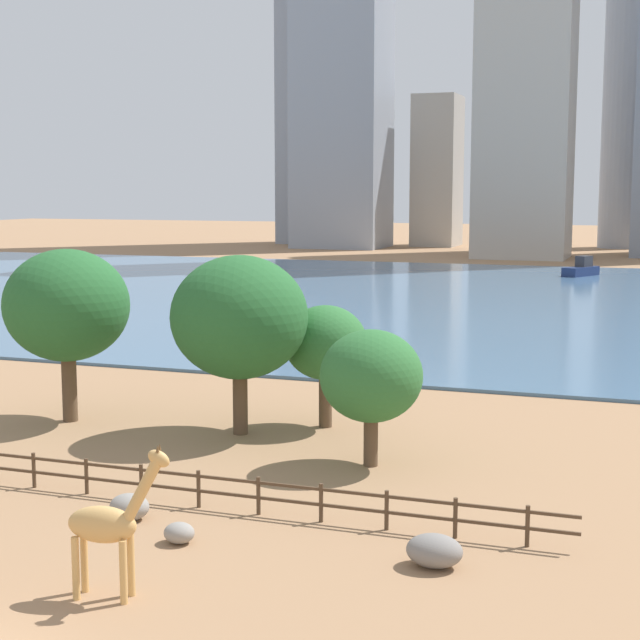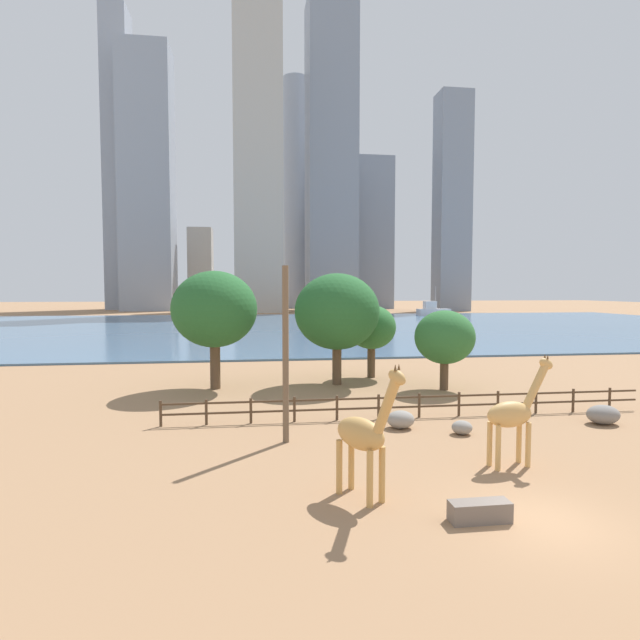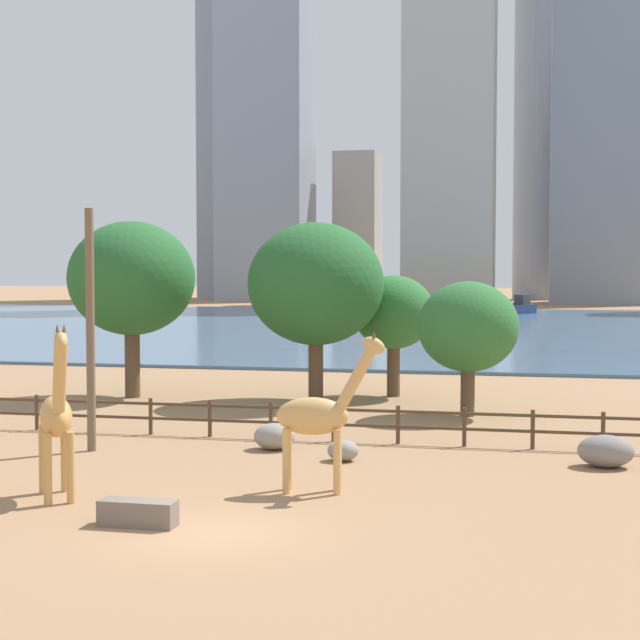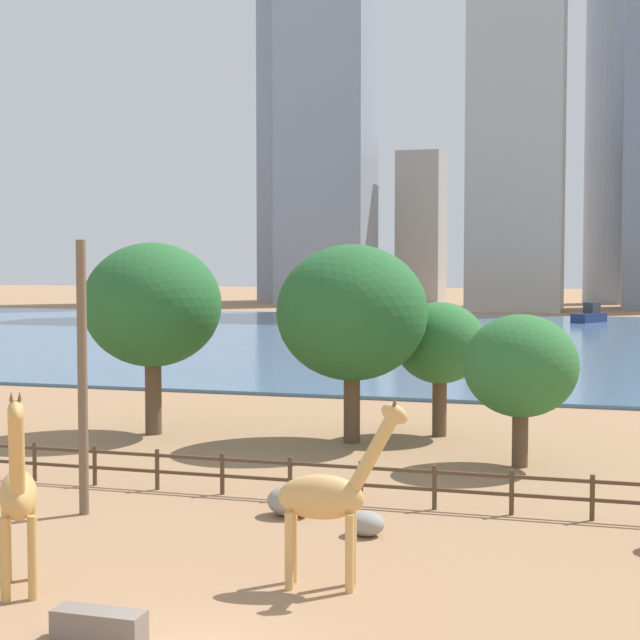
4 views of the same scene
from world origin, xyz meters
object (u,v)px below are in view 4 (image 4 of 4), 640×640
feeding_trough (99,626)px  tree_right_tall (521,366)px  tree_left_small (152,305)px  boat_sailboat (590,315)px  boulder_small (366,524)px  tree_center_broad (352,313)px  boulder_near_fence (290,501)px  utility_pole (83,378)px  giraffe_companion (18,496)px  tree_left_large (440,344)px  giraffe_tall (329,497)px

feeding_trough → tree_right_tall: (6.29, 18.61, 3.27)m
tree_left_small → boat_sailboat: 86.54m
boulder_small → tree_center_broad: bearing=106.2°
tree_left_small → feeding_trough: bearing=-66.5°
boulder_near_fence → utility_pole: bearing=-165.5°
boulder_small → tree_right_tall: size_ratio=0.18×
giraffe_companion → tree_left_large: tree_left_large is taller
tree_left_large → tree_left_small: tree_left_small is taller
giraffe_tall → boulder_small: (-0.18, 4.27, -1.71)m
feeding_trough → tree_right_tall: tree_right_tall is taller
boulder_small → tree_left_large: size_ratio=0.17×
utility_pole → tree_right_tall: size_ratio=1.45×
giraffe_companion → tree_left_small: (-6.12, 19.10, 3.30)m
boulder_small → feeding_trough: 9.06m
giraffe_tall → boulder_near_fence: giraffe_tall is taller
boulder_near_fence → tree_left_large: size_ratio=0.24×
tree_left_large → tree_center_broad: bearing=-141.4°
tree_center_broad → giraffe_tall: bearing=-77.1°
tree_left_large → giraffe_companion: bearing=-104.2°
tree_left_small → utility_pole: bearing=-72.4°
boulder_small → boat_sailboat: boat_sailboat is taller
feeding_trough → tree_left_small: size_ratio=0.22×
boulder_near_fence → tree_left_large: bearing=82.3°
boulder_small → tree_right_tall: 11.08m
boat_sailboat → boulder_near_fence: bearing=23.1°
giraffe_companion → boulder_near_fence: giraffe_companion is taller
utility_pole → tree_center_broad: bearing=71.0°
boulder_small → tree_left_large: tree_left_large is taller
tree_left_large → tree_left_small: size_ratio=0.69×
giraffe_companion → feeding_trough: bearing=24.0°
tree_right_tall → boulder_near_fence: bearing=-123.1°
tree_left_small → boulder_near_fence: bearing=-49.0°
giraffe_tall → tree_right_tall: bearing=69.9°
boulder_near_fence → feeding_trough: boulder_near_fence is taller
boulder_near_fence → tree_left_small: (-9.75, 11.20, 5.01)m
giraffe_companion → boat_sailboat: 104.48m
giraffe_companion → tree_center_broad: bearing=139.9°
utility_pole → boat_sailboat: utility_pole is taller
utility_pole → boulder_near_fence: (5.74, 1.49, -3.50)m
giraffe_companion → tree_left_small: bearing=164.8°
tree_center_broad → tree_left_small: (-8.54, -0.43, 0.22)m
utility_pole → tree_left_small: size_ratio=0.97×
tree_center_broad → boulder_small: bearing=-73.8°
tree_center_broad → boat_sailboat: 84.91m
tree_left_small → tree_right_tall: bearing=-9.1°
boulder_near_fence → boat_sailboat: (6.52, 96.08, 0.58)m
tree_center_broad → tree_right_tall: size_ratio=1.47×
tree_right_tall → tree_left_small: size_ratio=0.67×
giraffe_tall → utility_pole: size_ratio=0.55×
boulder_near_fence → tree_left_large: tree_left_large is taller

